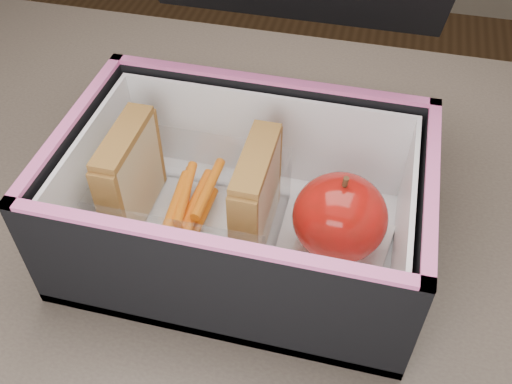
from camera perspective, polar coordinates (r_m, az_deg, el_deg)
kitchen_table at (r=0.62m, az=-0.19°, el=-11.10°), size 1.20×0.80×0.75m
lunch_bag at (r=0.51m, az=-1.22°, el=0.13°), size 0.31×0.34×0.28m
plastic_tub at (r=0.53m, az=-6.25°, el=-0.78°), size 0.16×0.12×0.07m
sandwich_left at (r=0.54m, az=-12.44°, el=1.68°), size 0.02×0.09×0.10m
sandwich_right at (r=0.50m, az=0.01°, el=-0.45°), size 0.02×0.09×0.10m
carrot_sticks at (r=0.54m, az=-6.58°, el=-1.94°), size 0.04×0.13×0.03m
paper_napkin at (r=0.53m, az=8.50°, el=-5.59°), size 0.09×0.10×0.01m
red_apple at (r=0.50m, az=8.38°, el=-2.52°), size 0.10×0.10×0.09m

